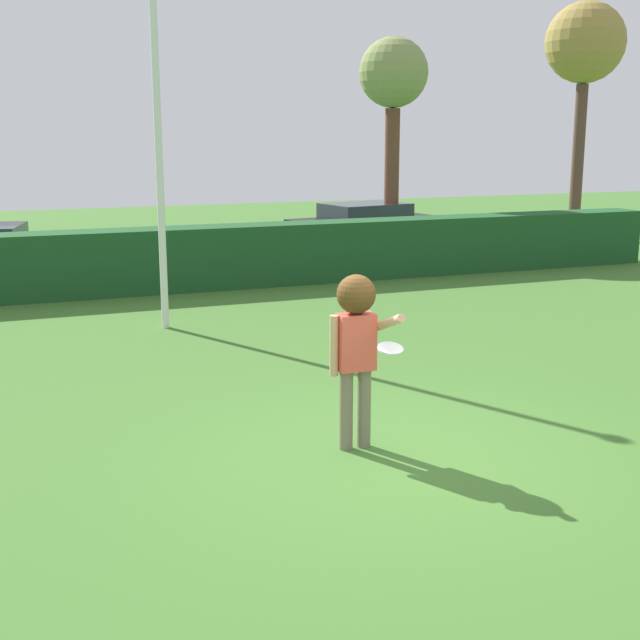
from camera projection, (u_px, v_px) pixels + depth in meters
The scene contains 8 objects.
ground_plane at pixel (393, 457), 8.66m from camera, with size 60.00×60.00×0.00m, color #3F6E2B.
person at pixel (356, 334), 8.66m from camera, with size 0.56×0.79×1.82m.
frisbee at pixel (390, 349), 8.25m from camera, with size 0.25×0.25×0.09m.
lamppost at pixel (157, 111), 13.60m from camera, with size 0.24×0.24×6.38m.
hedge_row at pixel (180, 259), 17.59m from camera, with size 22.69×0.90×1.28m, color #1B4B23.
parked_car_black at pixel (365, 224), 23.75m from camera, with size 4.44×2.46×1.25m.
bare_elm_tree at pixel (585, 48), 25.25m from camera, with size 2.35×2.35×6.90m.
birch_tree at pixel (393, 82), 22.85m from camera, with size 1.85×1.85×5.63m.
Camera 1 is at (-3.63, -7.34, 3.22)m, focal length 48.33 mm.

